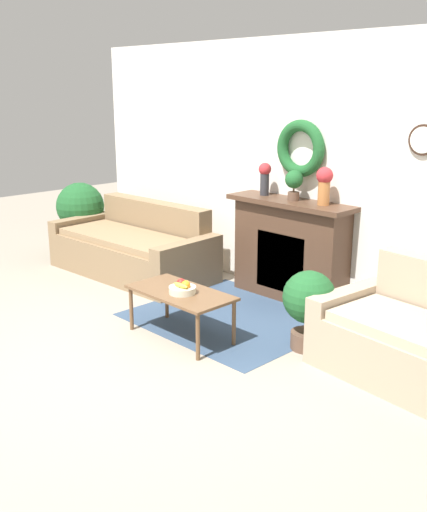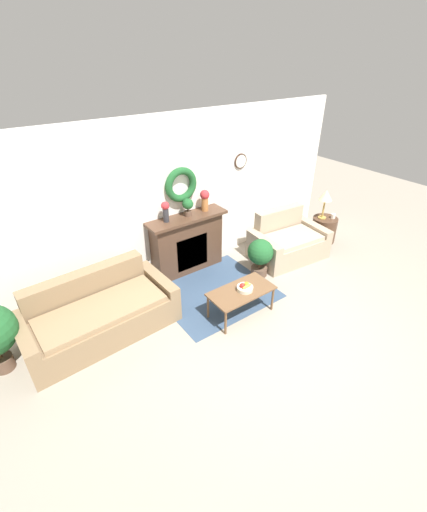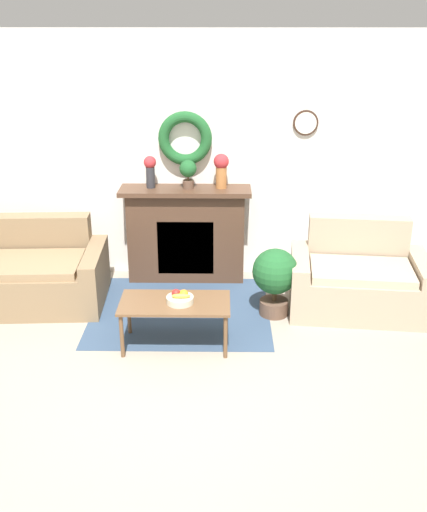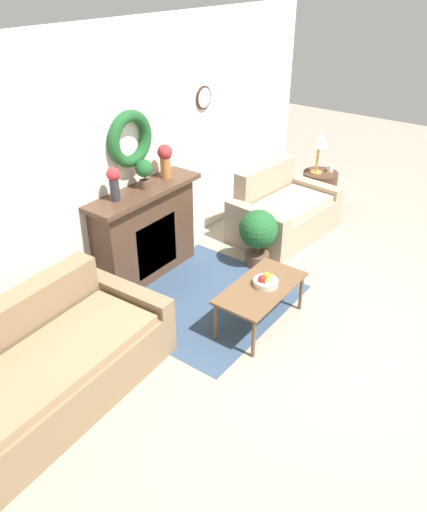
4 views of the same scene
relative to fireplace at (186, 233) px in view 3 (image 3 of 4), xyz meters
The scene contains 12 objects.
ground_plane 2.51m from the fireplace, 88.25° to the right, with size 16.00×16.00×0.00m, color gray.
floor_rug 1.00m from the fireplace, 91.13° to the right, with size 1.80×1.61×0.01m.
wall_back 0.85m from the fireplace, 70.06° to the left, with size 6.80×0.18×2.70m.
fireplace is the anchor object (origin of this frame).
couch_left 1.99m from the fireplace, 161.36° to the right, with size 2.13×1.08×0.84m.
loveseat_right 1.96m from the fireplace, 21.99° to the right, with size 1.45×1.02×0.88m.
coffee_table 1.53m from the fireplace, 90.63° to the right, with size 0.99×0.51×0.44m.
fruit_bowl 1.54m from the fireplace, 88.79° to the right, with size 0.24×0.24×0.12m.
vase_on_mantel_left 0.82m from the fireplace, behind, with size 0.13×0.13×0.35m.
vase_on_mantel_right 0.84m from the fireplace, ahead, with size 0.17×0.17×0.37m.
potted_plant_on_mantel 0.72m from the fireplace, 23.27° to the right, with size 0.19×0.19×0.31m.
potted_plant_floor_by_loveseat 1.30m from the fireplace, 44.01° to the right, with size 0.46×0.46×0.70m.
Camera 3 is at (0.32, -3.88, 2.82)m, focal length 42.00 mm.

